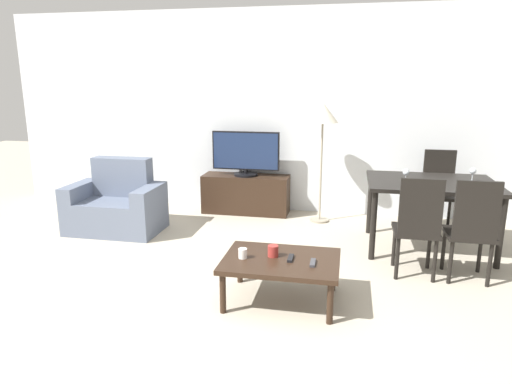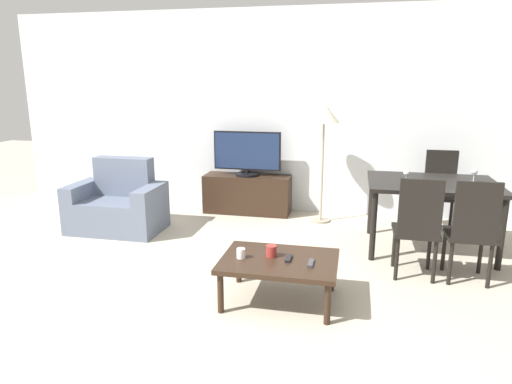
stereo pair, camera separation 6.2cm
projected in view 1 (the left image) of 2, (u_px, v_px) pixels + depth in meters
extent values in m
plane|color=#B2A893|center=(188.00, 328.00, 3.37)|extent=(18.00, 18.00, 0.00)
cube|color=silver|center=(267.00, 113.00, 6.19)|extent=(7.44, 0.06, 2.70)
cube|color=slate|center=(116.00, 216.00, 5.49)|extent=(0.72, 0.67, 0.39)
cube|color=slate|center=(123.00, 177.00, 5.61)|extent=(0.72, 0.20, 0.47)
cube|color=slate|center=(81.00, 206.00, 5.55)|extent=(0.18, 0.67, 0.57)
cube|color=slate|center=(150.00, 210.00, 5.38)|extent=(0.18, 0.67, 0.57)
cube|color=black|center=(246.00, 194.00, 6.24)|extent=(1.17, 0.39, 0.52)
cylinder|color=black|center=(246.00, 174.00, 6.18)|extent=(0.32, 0.32, 0.03)
cylinder|color=black|center=(246.00, 172.00, 6.17)|extent=(0.04, 0.04, 0.05)
cube|color=black|center=(246.00, 151.00, 6.10)|extent=(0.91, 0.04, 0.52)
cube|color=#19284C|center=(245.00, 151.00, 6.08)|extent=(0.88, 0.01, 0.48)
cube|color=black|center=(281.00, 261.00, 3.70)|extent=(0.94, 0.68, 0.04)
cylinder|color=black|center=(223.00, 293.00, 3.56)|extent=(0.05, 0.05, 0.33)
cylinder|color=black|center=(330.00, 303.00, 3.40)|extent=(0.05, 0.05, 0.33)
cylinder|color=black|center=(240.00, 265.00, 4.10)|extent=(0.05, 0.05, 0.33)
cylinder|color=black|center=(333.00, 272.00, 3.94)|extent=(0.05, 0.05, 0.33)
cube|color=black|center=(432.00, 183.00, 4.78)|extent=(1.30, 0.96, 0.04)
cylinder|color=black|center=(373.00, 226.00, 4.58)|extent=(0.06, 0.06, 0.71)
cylinder|color=black|center=(501.00, 234.00, 4.35)|extent=(0.06, 0.06, 0.71)
cylinder|color=black|center=(370.00, 204.00, 5.38)|extent=(0.06, 0.06, 0.71)
cylinder|color=black|center=(478.00, 210.00, 5.15)|extent=(0.06, 0.06, 0.71)
cube|color=black|center=(416.00, 231.00, 4.22)|extent=(0.40, 0.40, 0.04)
cylinder|color=black|center=(394.00, 246.00, 4.46)|extent=(0.04, 0.04, 0.41)
cylinder|color=black|center=(429.00, 248.00, 4.39)|extent=(0.04, 0.04, 0.41)
cylinder|color=black|center=(397.00, 258.00, 4.15)|extent=(0.04, 0.04, 0.41)
cylinder|color=black|center=(435.00, 261.00, 4.09)|extent=(0.04, 0.04, 0.41)
cube|color=black|center=(421.00, 208.00, 3.98)|extent=(0.37, 0.04, 0.52)
cube|color=black|center=(439.00, 196.00, 5.48)|extent=(0.40, 0.40, 0.04)
cylinder|color=black|center=(426.00, 217.00, 5.41)|extent=(0.04, 0.04, 0.41)
cylinder|color=black|center=(455.00, 218.00, 5.35)|extent=(0.04, 0.04, 0.41)
cylinder|color=black|center=(422.00, 209.00, 5.72)|extent=(0.04, 0.04, 0.41)
cylinder|color=black|center=(449.00, 211.00, 5.66)|extent=(0.04, 0.04, 0.41)
cube|color=black|center=(439.00, 171.00, 5.59)|extent=(0.37, 0.04, 0.52)
cube|color=black|center=(468.00, 234.00, 4.13)|extent=(0.40, 0.40, 0.04)
cylinder|color=black|center=(443.00, 249.00, 4.37)|extent=(0.04, 0.04, 0.41)
cylinder|color=black|center=(480.00, 252.00, 4.31)|extent=(0.04, 0.04, 0.41)
cylinder|color=black|center=(450.00, 262.00, 4.06)|extent=(0.04, 0.04, 0.41)
cylinder|color=black|center=(490.00, 265.00, 4.00)|extent=(0.04, 0.04, 0.41)
cube|color=black|center=(477.00, 210.00, 3.89)|extent=(0.37, 0.04, 0.52)
cylinder|color=gray|center=(319.00, 220.00, 5.92)|extent=(0.24, 0.24, 0.02)
cylinder|color=gray|center=(321.00, 172.00, 5.77)|extent=(0.02, 0.02, 1.25)
cone|color=beige|center=(323.00, 113.00, 5.59)|extent=(0.38, 0.38, 0.24)
cube|color=black|center=(291.00, 258.00, 3.69)|extent=(0.04, 0.15, 0.02)
cube|color=#38383D|center=(313.00, 263.00, 3.59)|extent=(0.04, 0.15, 0.02)
cylinder|color=maroon|center=(273.00, 251.00, 3.74)|extent=(0.09, 0.09, 0.09)
cylinder|color=white|center=(243.00, 253.00, 3.70)|extent=(0.07, 0.07, 0.08)
cylinder|color=silver|center=(405.00, 182.00, 4.70)|extent=(0.06, 0.06, 0.01)
cylinder|color=silver|center=(406.00, 179.00, 4.69)|extent=(0.01, 0.01, 0.07)
sphere|color=silver|center=(406.00, 172.00, 4.67)|extent=(0.07, 0.07, 0.07)
cylinder|color=silver|center=(472.00, 181.00, 4.76)|extent=(0.06, 0.06, 0.01)
cylinder|color=silver|center=(472.00, 177.00, 4.75)|extent=(0.01, 0.01, 0.07)
sphere|color=silver|center=(473.00, 171.00, 4.74)|extent=(0.07, 0.07, 0.07)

